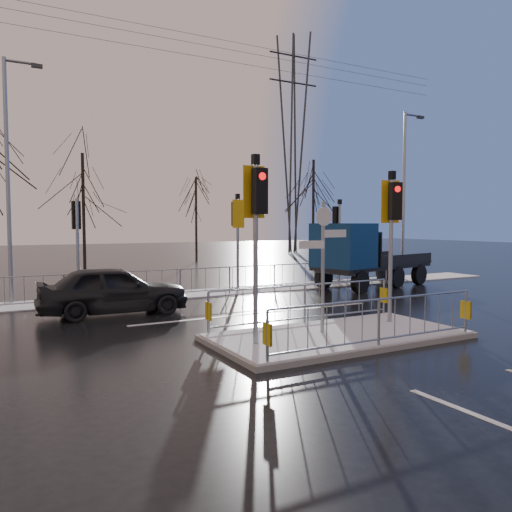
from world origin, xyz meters
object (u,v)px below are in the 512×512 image
traffic_island (337,322)px  street_lamp_right (405,189)px  flatbed_truck (356,254)px  car_far_lane (114,290)px  street_lamp_left (10,170)px

traffic_island → street_lamp_right: (10.58, 8.49, 4.00)m
flatbed_truck → car_far_lane: bearing=-173.3°
car_far_lane → flatbed_truck: bearing=-81.1°
car_far_lane → flatbed_truck: 10.27m
car_far_lane → street_lamp_right: (14.48, 2.80, 3.65)m
street_lamp_left → street_lamp_right: bearing=-3.4°
traffic_island → street_lamp_right: size_ratio=0.75×
traffic_island → car_far_lane: (-3.90, 5.69, 0.35)m
street_lamp_left → flatbed_truck: bearing=-11.6°
car_far_lane → street_lamp_right: bearing=-76.8°
flatbed_truck → street_lamp_left: (-12.70, 2.61, 3.05)m
car_far_lane → street_lamp_right: size_ratio=0.54×
traffic_island → car_far_lane: size_ratio=1.39×
car_far_lane → street_lamp_right: street_lamp_right is taller
flatbed_truck → street_lamp_right: street_lamp_right is taller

